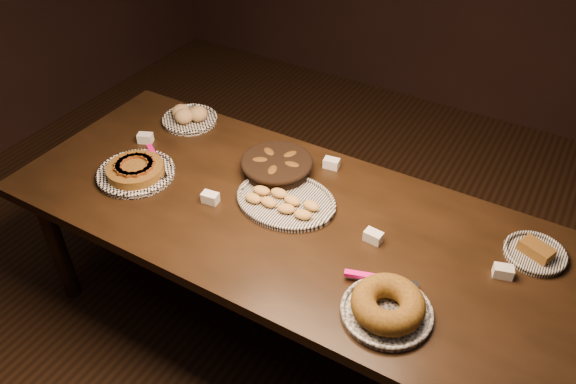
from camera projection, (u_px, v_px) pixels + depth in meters
The scene contains 9 objects.
ground at pixel (285, 325), 2.80m from camera, with size 5.00×5.00×0.00m, color black.
buffet_table at pixel (285, 226), 2.37m from camera, with size 2.40×1.00×0.75m.
apple_tart_plate at pixel (136, 171), 2.51m from camera, with size 0.35×0.36×0.07m.
madeleine_platter at pixel (285, 200), 2.36m from camera, with size 0.43×0.35×0.05m.
bundt_cake_plate at pixel (387, 306), 1.89m from camera, with size 0.36×0.33×0.10m.
croissant_basket at pixel (277, 165), 2.51m from camera, with size 0.38×0.38×0.08m.
bread_roll_plate at pixel (189, 117), 2.85m from camera, with size 0.28×0.28×0.09m.
loaf_plate at pixel (535, 253), 2.12m from camera, with size 0.24×0.24×0.06m.
tent_cards at pixel (302, 196), 2.37m from camera, with size 1.80×0.53×0.04m.
Camera 1 is at (0.90, -1.50, 2.29)m, focal length 35.00 mm.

